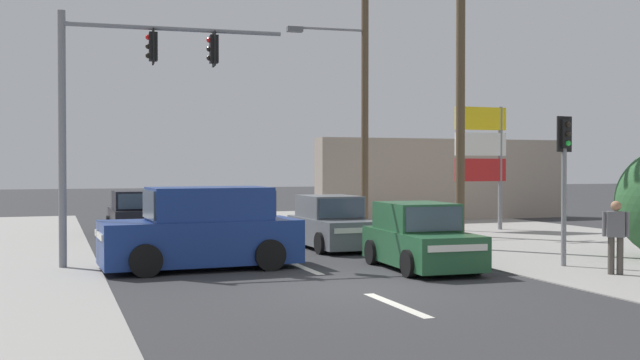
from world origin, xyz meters
The scene contains 15 objects.
ground_plane centered at (0.00, 0.00, 0.00)m, with size 140.00×140.00×0.00m, color #303033.
lane_dash_near centered at (0.00, -2.00, 0.00)m, with size 0.20×2.40×0.01m, color silver.
lane_dash_mid centered at (0.00, 3.00, 0.00)m, with size 0.20×2.40×0.01m, color silver.
lane_dash_far centered at (0.00, 8.00, 0.00)m, with size 0.20×2.40×0.01m, color silver.
utility_pole_midground_right centered at (5.49, 5.24, 4.74)m, with size 1.80×0.26×9.00m.
utility_pole_background_right centered at (5.01, 11.40, 5.43)m, with size 3.78×0.53×10.12m.
traffic_signal_mast centered at (-4.02, 4.74, 4.15)m, with size 5.28×0.56×6.00m.
pedestal_signal_right_kerb centered at (5.84, 1.07, 2.42)m, with size 0.44×0.30×3.56m.
shopping_plaza_sign centered at (9.39, 10.44, 2.98)m, with size 2.10×0.16×4.60m.
shopfront_wall_far centered at (11.00, 16.00, 1.80)m, with size 12.00×1.00×3.60m, color #A39384.
hatchback_receding_far centered at (2.07, 6.63, 0.70)m, with size 1.81×3.66×1.53m.
suv_kerbside_parked centered at (-2.25, 3.66, 0.88)m, with size 4.60×2.18×1.90m.
hatchback_oncoming_near centered at (-2.81, 13.27, 0.70)m, with size 1.78×3.64×1.53m.
hatchback_oncoming_mid centered at (2.49, 1.94, 0.70)m, with size 1.93×3.71×1.53m.
pedestrian_at_kerb centered at (5.99, -0.47, 0.93)m, with size 0.46×0.40×1.63m.
Camera 1 is at (-5.54, -13.57, 2.38)m, focal length 42.00 mm.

